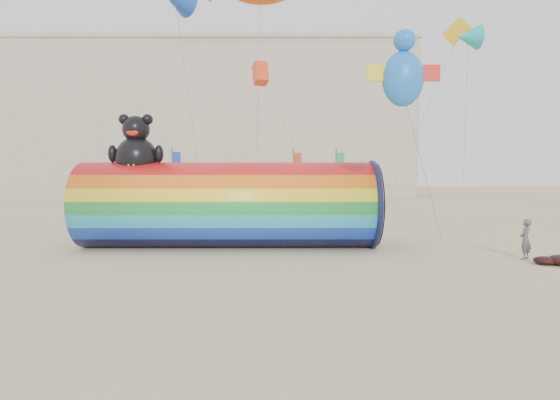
{
  "coord_description": "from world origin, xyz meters",
  "views": [
    {
      "loc": [
        0.45,
        -16.64,
        3.67
      ],
      "look_at": [
        0.5,
        1.5,
        2.4
      ],
      "focal_mm": 28.0,
      "sensor_mm": 36.0,
      "label": 1
    }
  ],
  "objects": [
    {
      "name": "ground",
      "position": [
        0.0,
        0.0,
        0.0
      ],
      "size": [
        160.0,
        160.0,
        0.0
      ],
      "primitive_type": "plane",
      "color": "#CCB58C",
      "rests_on": "ground"
    },
    {
      "name": "hotel_building",
      "position": [
        -12.0,
        45.95,
        10.31
      ],
      "size": [
        60.4,
        15.4,
        20.6
      ],
      "color": "#B7AD99",
      "rests_on": "ground"
    },
    {
      "name": "windsock_assembly",
      "position": [
        -1.91,
        3.99,
        2.11
      ],
      "size": [
        13.8,
        4.2,
        6.36
      ],
      "color": "red",
      "rests_on": "ground"
    },
    {
      "name": "kite_handler",
      "position": [
        10.51,
        0.94,
        0.83
      ],
      "size": [
        0.71,
        0.7,
        1.66
      ],
      "primitive_type": "imported",
      "rotation": [
        0.0,
        0.0,
        3.87
      ],
      "color": "#4D4F53",
      "rests_on": "ground"
    },
    {
      "name": "festival_banners",
      "position": [
        -0.07,
        15.03,
        2.64
      ],
      "size": [
        12.3,
        1.91,
        5.2
      ],
      "color": "#59595E",
      "rests_on": "ground"
    },
    {
      "name": "flying_kites",
      "position": [
        0.42,
        7.19,
        12.63
      ],
      "size": [
        16.34,
        12.53,
        10.26
      ],
      "color": "#E5590C",
      "rests_on": "ground"
    }
  ]
}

